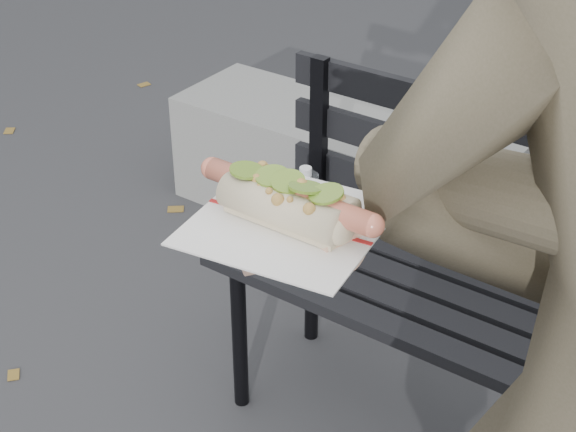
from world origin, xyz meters
name	(u,v)px	position (x,y,z in m)	size (l,w,h in m)	color
park_bench	(532,286)	(0.05, 0.89, 0.52)	(1.50, 0.44, 0.88)	black
concrete_block	(339,172)	(-0.89, 1.59, 0.20)	(1.20, 0.40, 0.40)	slate
held_hotdog	(490,213)	(0.26, -0.02, 1.25)	(0.62, 0.32, 0.20)	#4A4431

